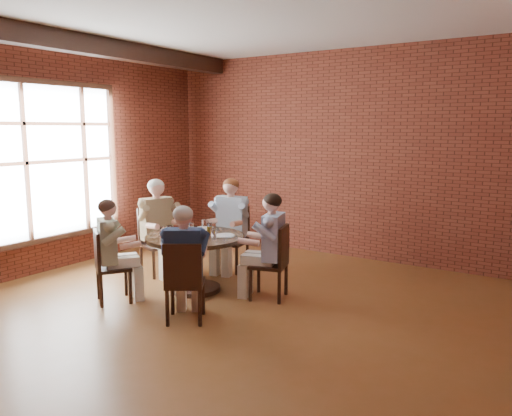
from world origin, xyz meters
The scene contains 28 objects.
floor centered at (0.00, 0.00, 0.00)m, with size 7.00×7.00×0.00m, color brown.
ceiling centered at (0.00, 0.00, 3.40)m, with size 7.00×7.00×0.00m, color silver.
wall_back centered at (0.00, 3.50, 1.70)m, with size 7.00×7.00×0.00m, color brown.
wall_left centered at (-3.25, 0.00, 1.70)m, with size 7.00×7.00×0.00m, color brown.
ceiling_beam centered at (-2.45, 0.00, 3.27)m, with size 0.22×6.90×0.26m, color black.
window centered at (-3.18, 0.40, 1.65)m, with size 0.10×2.16×2.36m.
dining_table centered at (-0.76, 0.69, 0.53)m, with size 1.29×1.29×0.75m.
chair_a centered at (0.28, 1.00, 0.51)m, with size 0.53×0.53×0.94m.
diner_a centered at (0.20, 0.97, 0.67)m, with size 0.53×0.65×1.34m, color #4060A8, non-canonical shape.
chair_b centered at (-0.97, 1.82, 0.52)m, with size 0.53×0.53×0.97m.
diner_b centered at (-0.95, 1.73, 0.70)m, with size 0.56×0.69×1.39m, color #A0B5CB, non-canonical shape.
chair_c centered at (-1.81, 1.04, 0.52)m, with size 0.58×0.58×0.97m.
diner_c centered at (-1.72, 1.01, 0.70)m, with size 0.57×0.70×1.40m, color brown, non-canonical shape.
chair_d centered at (-1.39, -0.25, 0.50)m, with size 0.56×0.56×0.91m.
diner_d centered at (-1.34, -0.18, 0.64)m, with size 0.50×0.61×1.28m, color beige, non-canonical shape.
chair_e centered at (-0.14, -0.24, 0.50)m, with size 0.57×0.57×0.92m.
diner_e centered at (-0.19, -0.17, 0.65)m, with size 0.51×0.63×1.31m, color #192646, non-canonical shape.
plate_a centered at (-0.41, 0.87, 0.76)m, with size 0.26×0.26×0.01m, color white.
plate_b centered at (-0.93, 1.10, 0.76)m, with size 0.26×0.26×0.01m, color white.
plate_c centered at (-1.17, 0.68, 0.76)m, with size 0.26×0.26×0.01m, color white.
plate_d centered at (-0.60, 0.33, 0.76)m, with size 0.26×0.26×0.01m, color white.
glass_a centered at (-0.43, 0.66, 0.82)m, with size 0.07×0.07×0.14m, color white.
glass_b centered at (-0.68, 0.89, 0.82)m, with size 0.07×0.07×0.14m, color white.
glass_c centered at (-0.91, 1.06, 0.82)m, with size 0.07×0.07×0.14m, color white.
glass_d centered at (-0.88, 0.77, 0.82)m, with size 0.07×0.07×0.14m, color white.
glass_e centered at (-1.01, 0.48, 0.82)m, with size 0.07×0.07×0.14m, color white.
glass_f centered at (-1.02, 0.37, 0.82)m, with size 0.07×0.07×0.14m, color white.
smartphone centered at (-0.42, 0.31, 0.75)m, with size 0.06×0.13×0.01m, color black.
Camera 1 is at (3.39, -4.21, 2.14)m, focal length 35.00 mm.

